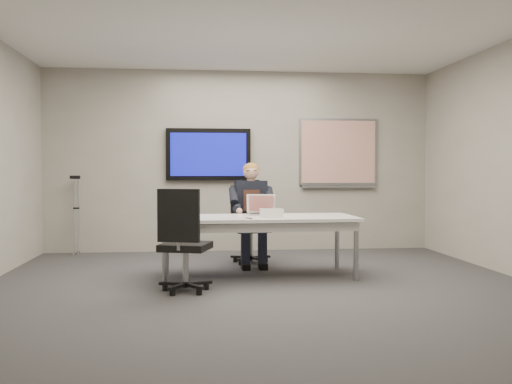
{
  "coord_description": "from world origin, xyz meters",
  "views": [
    {
      "loc": [
        -0.71,
        -5.87,
        1.23
      ],
      "look_at": [
        0.02,
        0.88,
        0.99
      ],
      "focal_mm": 40.0,
      "sensor_mm": 36.0,
      "label": 1
    }
  ],
  "objects": [
    {
      "name": "conference_table",
      "position": [
        0.02,
        0.76,
        0.63
      ],
      "size": [
        2.32,
        1.01,
        0.71
      ],
      "rotation": [
        0.0,
        0.0,
        0.02
      ],
      "color": "white",
      "rests_on": "ground"
    },
    {
      "name": "wall_back",
      "position": [
        0.0,
        3.0,
        1.4
      ],
      "size": [
        6.0,
        0.02,
        2.8
      ],
      "primitive_type": "cube",
      "color": "gray",
      "rests_on": "ground"
    },
    {
      "name": "wall_front",
      "position": [
        0.0,
        -3.0,
        1.4
      ],
      "size": [
        6.0,
        0.02,
        2.8
      ],
      "primitive_type": "cube",
      "color": "gray",
      "rests_on": "ground"
    },
    {
      "name": "ceiling",
      "position": [
        0.0,
        0.0,
        2.8
      ],
      "size": [
        6.0,
        6.0,
        0.02
      ],
      "primitive_type": "cube",
      "color": "white",
      "rests_on": "wall_back"
    },
    {
      "name": "crutch",
      "position": [
        -2.47,
        2.84,
        0.6
      ],
      "size": [
        0.22,
        0.43,
        1.23
      ],
      "primitive_type": null,
      "rotation": [
        -0.14,
        0.0,
        -0.16
      ],
      "color": "#9C9FA3",
      "rests_on": "ground"
    },
    {
      "name": "seated_person",
      "position": [
        0.04,
        1.55,
        0.55
      ],
      "size": [
        0.43,
        0.74,
        1.35
      ],
      "rotation": [
        0.0,
        0.0,
        0.07
      ],
      "color": "#1F2435",
      "rests_on": "office_chair_far"
    },
    {
      "name": "name_tent",
      "position": [
        0.16,
        0.54,
        0.76
      ],
      "size": [
        0.28,
        0.16,
        0.11
      ],
      "primitive_type": null,
      "rotation": [
        0.0,
        0.0,
        -0.35
      ],
      "color": "silver",
      "rests_on": "conference_table"
    },
    {
      "name": "office_chair_near",
      "position": [
        -0.82,
        -0.06,
        0.33
      ],
      "size": [
        0.63,
        0.63,
        1.06
      ],
      "rotation": [
        0.0,
        0.0,
        2.85
      ],
      "color": "black",
      "rests_on": "ground"
    },
    {
      "name": "tv_display",
      "position": [
        -0.5,
        2.95,
        1.5
      ],
      "size": [
        1.3,
        0.09,
        0.8
      ],
      "color": "black",
      "rests_on": "wall_back"
    },
    {
      "name": "laptop",
      "position": [
        0.1,
        1.0,
        0.77
      ],
      "size": [
        0.38,
        0.37,
        0.25
      ],
      "rotation": [
        0.0,
        0.0,
        -0.14
      ],
      "color": "silver",
      "rests_on": "conference_table"
    },
    {
      "name": "whiteboard",
      "position": [
        1.55,
        2.97,
        1.53
      ],
      "size": [
        1.25,
        0.08,
        1.1
      ],
      "color": "gray",
      "rests_on": "wall_back"
    },
    {
      "name": "floor",
      "position": [
        0.0,
        0.0,
        0.0
      ],
      "size": [
        6.0,
        6.0,
        0.02
      ],
      "primitive_type": "cube",
      "color": "#333436",
      "rests_on": "ground"
    },
    {
      "name": "office_chair_far",
      "position": [
        0.03,
        1.8,
        0.33
      ],
      "size": [
        0.6,
        0.6,
        1.05
      ],
      "rotation": [
        0.0,
        0.0,
        0.23
      ],
      "color": "black",
      "rests_on": "ground"
    },
    {
      "name": "pen",
      "position": [
        -0.11,
        0.45,
        0.71
      ],
      "size": [
        0.07,
        0.13,
        0.01
      ],
      "primitive_type": "cylinder",
      "rotation": [
        0.0,
        1.57,
        1.98
      ],
      "color": "black",
      "rests_on": "conference_table"
    }
  ]
}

